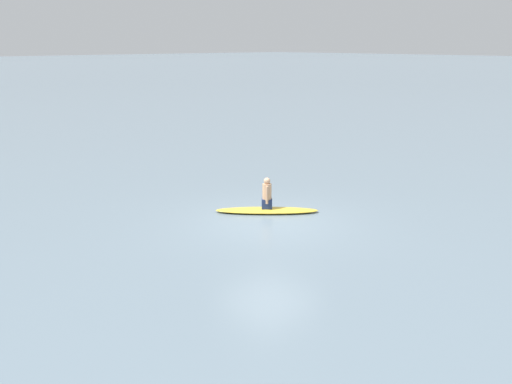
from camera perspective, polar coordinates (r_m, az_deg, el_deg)
name	(u,v)px	position (r m, az deg, el deg)	size (l,w,h in m)	color
ground_plane	(269,222)	(16.25, 1.30, -2.96)	(400.00, 400.00, 0.00)	slate
surfboard	(267,210)	(17.13, 1.07, -1.81)	(3.02, 0.65, 0.13)	gold
person_paddler	(267,195)	(17.00, 1.08, -0.25)	(0.39, 0.39, 0.92)	navy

